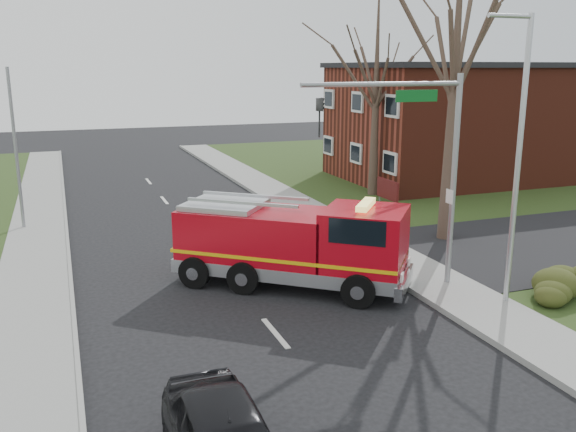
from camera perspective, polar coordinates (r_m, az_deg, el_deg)
name	(u,v)px	position (r m, az deg, el deg)	size (l,w,h in m)	color
ground	(275,333)	(16.70, -1.20, -10.93)	(120.00, 120.00, 0.00)	black
sidewalk_right	(468,301)	(19.46, 16.45, -7.61)	(2.40, 80.00, 0.15)	gray
sidewalk_left	(26,370)	(15.95, -23.32, -13.08)	(2.40, 80.00, 0.15)	gray
brick_building	(464,121)	(40.41, 16.17, 8.50)	(15.40, 10.40, 7.25)	maroon
health_center_sign	(388,190)	(31.58, 9.30, 2.44)	(0.12, 2.00, 1.40)	#511313
hedge_corner	(566,284)	(20.37, 24.60, -5.85)	(2.80, 2.00, 0.90)	#2A3714
bare_tree_near	(456,55)	(24.98, 15.44, 14.28)	(6.00, 6.00, 12.00)	#3B2C23
bare_tree_far	(376,77)	(33.42, 8.27, 12.77)	(5.25, 5.25, 10.50)	#3B2C23
traffic_signal_mast	(420,144)	(18.98, 12.28, 6.58)	(5.29, 0.18, 6.80)	gray
streetlight_pole	(517,155)	(18.57, 20.65, 5.37)	(1.48, 0.16, 8.40)	#B7BABF
utility_pole_far	(16,151)	(28.60, -24.11, 5.58)	(0.14, 0.14, 7.00)	gray
fire_engine	(294,246)	(19.75, 0.56, -2.82)	(7.30, 6.56, 2.97)	#B00815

